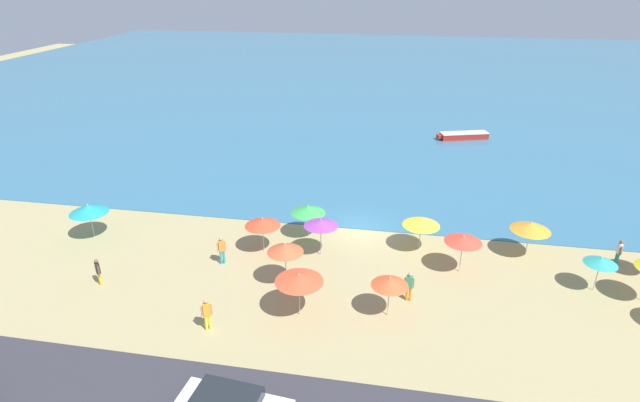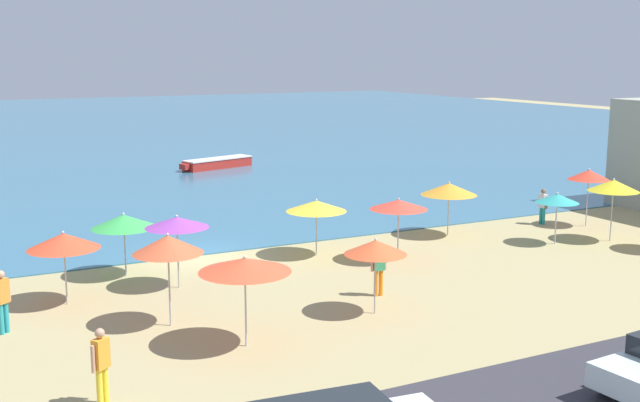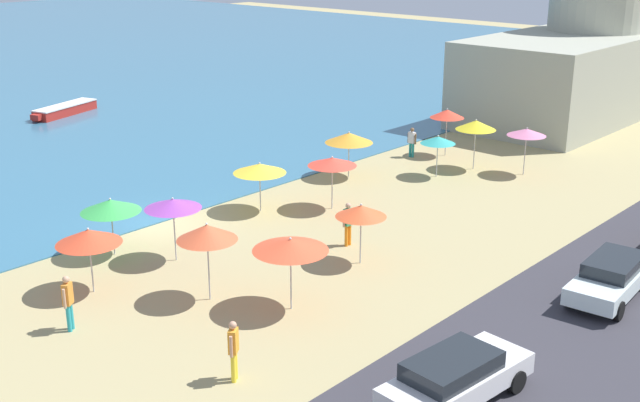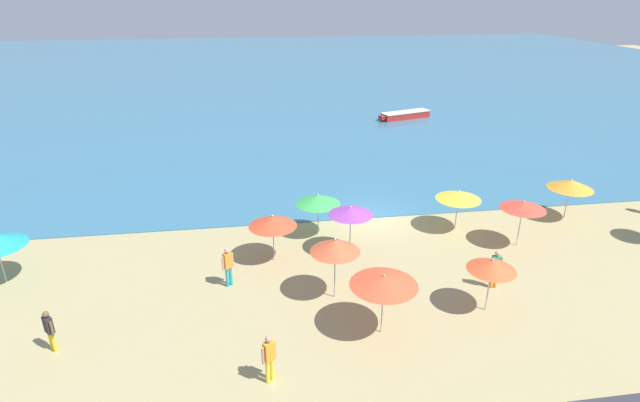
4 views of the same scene
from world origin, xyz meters
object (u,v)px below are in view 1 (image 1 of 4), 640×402
at_px(beach_umbrella_5, 531,227).
at_px(beach_umbrella_6, 421,222).
at_px(beach_umbrella_9, 601,261).
at_px(bather_0, 222,249).
at_px(beach_umbrella_1, 308,210).
at_px(bather_4, 98,271).
at_px(beach_umbrella_2, 299,278).
at_px(bather_1, 619,251).
at_px(skiff_nearshore, 463,136).
at_px(beach_umbrella_10, 262,222).
at_px(beach_umbrella_11, 321,223).
at_px(beach_umbrella_8, 285,248).
at_px(bather_2, 207,313).
at_px(beach_umbrella_3, 88,209).
at_px(bather_3, 409,285).
at_px(beach_umbrella_4, 390,282).
at_px(beach_umbrella_12, 463,239).

xyz_separation_m(beach_umbrella_5, beach_umbrella_6, (-6.56, -0.44, -0.07)).
relative_size(beach_umbrella_9, bather_0, 1.18).
distance_m(beach_umbrella_1, bather_4, 13.00).
bearing_deg(beach_umbrella_1, beach_umbrella_2, -81.88).
xyz_separation_m(bather_1, skiff_nearshore, (-7.10, 23.45, -0.53)).
bearing_deg(beach_umbrella_5, beach_umbrella_10, -171.98).
bearing_deg(beach_umbrella_11, beach_umbrella_5, 9.74).
height_order(beach_umbrella_8, bather_1, beach_umbrella_8).
distance_m(beach_umbrella_2, bather_1, 19.64).
bearing_deg(beach_umbrella_6, bather_4, -158.33).
bearing_deg(bather_1, bather_0, -170.18).
relative_size(beach_umbrella_9, bather_2, 1.20).
xyz_separation_m(beach_umbrella_6, bather_1, (11.75, 0.31, -1.03)).
height_order(beach_umbrella_1, skiff_nearshore, beach_umbrella_1).
relative_size(beach_umbrella_3, bather_0, 1.37).
bearing_deg(beach_umbrella_2, bather_1, 24.41).
relative_size(beach_umbrella_8, bather_3, 1.55).
bearing_deg(beach_umbrella_6, bather_3, -96.05).
bearing_deg(beach_umbrella_5, beach_umbrella_9, -47.23).
xyz_separation_m(beach_umbrella_3, beach_umbrella_11, (15.32, 0.35, 0.17)).
height_order(beach_umbrella_4, beach_umbrella_8, beach_umbrella_8).
height_order(beach_umbrella_1, beach_umbrella_12, beach_umbrella_12).
distance_m(beach_umbrella_9, bather_1, 3.93).
bearing_deg(bather_4, beach_umbrella_8, 9.88).
relative_size(beach_umbrella_12, bather_4, 1.48).
bearing_deg(beach_umbrella_5, bather_1, -1.44).
bearing_deg(beach_umbrella_11, beach_umbrella_12, -2.95).
bearing_deg(beach_umbrella_9, beach_umbrella_11, 176.00).
xyz_separation_m(beach_umbrella_2, bather_0, (-5.64, 4.03, -1.22)).
distance_m(beach_umbrella_1, beach_umbrella_11, 2.53).
bearing_deg(beach_umbrella_10, beach_umbrella_5, 8.02).
distance_m(bather_2, bather_3, 10.57).
xyz_separation_m(beach_umbrella_11, bather_4, (-11.75, -5.35, -1.32)).
bearing_deg(bather_0, beach_umbrella_4, -17.92).
xyz_separation_m(beach_umbrella_3, beach_umbrella_5, (27.93, 2.52, -0.04)).
distance_m(beach_umbrella_4, beach_umbrella_10, 9.60).
bearing_deg(skiff_nearshore, bather_2, -114.08).
relative_size(beach_umbrella_8, bather_1, 1.67).
distance_m(beach_umbrella_5, beach_umbrella_8, 15.10).
relative_size(beach_umbrella_6, beach_umbrella_12, 0.96).
height_order(bather_1, bather_3, bather_3).
xyz_separation_m(beach_umbrella_1, bather_1, (19.02, -0.17, -1.05)).
distance_m(beach_umbrella_10, bather_2, 7.95).
height_order(bather_3, bather_4, bather_3).
relative_size(beach_umbrella_10, skiff_nearshore, 0.43).
distance_m(beach_umbrella_4, beach_umbrella_12, 6.28).
bearing_deg(beach_umbrella_10, bather_0, -136.90).
xyz_separation_m(beach_umbrella_5, bather_3, (-7.15, -6.00, -1.03)).
distance_m(beach_umbrella_1, beach_umbrella_8, 5.76).
distance_m(beach_umbrella_2, beach_umbrella_11, 6.07).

